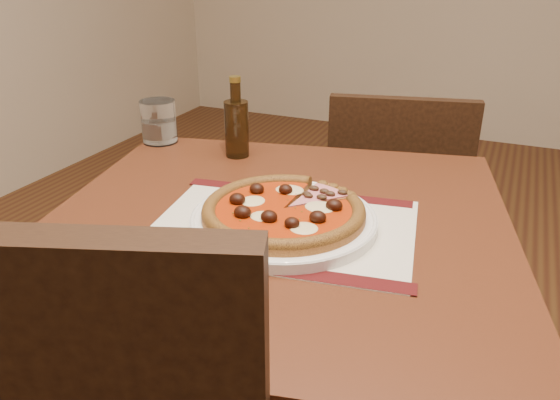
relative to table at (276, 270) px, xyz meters
The scene contains 8 objects.
table is the anchor object (origin of this frame).
chair_far 0.76m from the table, 85.06° to the left, with size 0.47×0.47×0.83m.
placemat 0.11m from the table, 35.64° to the right, with size 0.43×0.31×0.00m, color beige.
plate 0.12m from the table, 35.64° to the right, with size 0.31×0.31×0.02m, color white.
pizza 0.14m from the table, 36.53° to the right, with size 0.27×0.27×0.04m.
ham_slice 0.16m from the table, 39.77° to the left, with size 0.09×0.13×0.02m.
water_glass 0.53m from the table, 147.35° to the left, with size 0.08×0.08×0.10m, color white.
bottle 0.38m from the table, 128.80° to the left, with size 0.05×0.05×0.18m.
Camera 1 is at (-0.13, -0.79, 1.18)m, focal length 35.00 mm.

